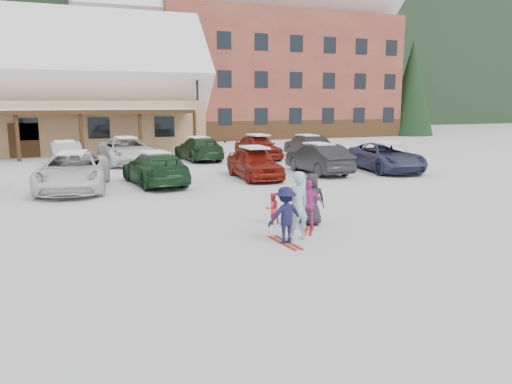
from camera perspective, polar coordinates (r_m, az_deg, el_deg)
name	(u,v)px	position (r m, az deg, el deg)	size (l,w,h in m)	color
ground	(259,236)	(13.41, 0.36, -5.01)	(160.00, 160.00, 0.00)	silver
forested_hillside	(82,13)	(98.36, -19.30, 18.79)	(300.00, 70.00, 38.00)	black
alpine_hotel	(252,52)	(53.76, -0.46, 15.73)	(31.48, 14.01, 21.48)	maroon
lamp_post	(198,105)	(36.92, -6.69, 9.89)	(0.50, 0.25, 5.84)	black
conifer_1	(412,75)	(56.17, 17.43, 12.62)	(4.84, 4.84, 11.22)	black
conifer_3	(163,87)	(57.07, -10.62, 11.71)	(3.96, 3.96, 9.18)	black
conifer_4	(369,79)	(69.85, 12.76, 12.52)	(5.06, 5.06, 11.73)	black
adult_skier	(297,206)	(12.80, 4.72, -1.63)	(0.66, 0.43, 1.81)	#96B9CC
toddler_red	(272,208)	(14.58, 1.87, -1.90)	(0.45, 0.35, 0.92)	#D22F43
child_navy	(285,215)	(12.54, 3.39, -2.68)	(0.94, 0.54, 1.46)	#141338
skis_child_navy	(285,243)	(12.72, 3.36, -5.81)	(0.20, 1.40, 0.03)	#A61F17
child_magenta	(309,205)	(13.91, 6.08, -1.52)	(0.83, 0.34, 1.41)	#B9398B
skis_child_magenta	(309,229)	(14.07, 6.03, -4.27)	(0.20, 1.40, 0.03)	#A61F17
bystander_dark	(312,199)	(14.48, 6.41, -0.82)	(0.75, 0.49, 1.53)	#242427
parked_car_2	(74,171)	(21.40, -20.13, 2.24)	(2.56, 5.56, 1.54)	silver
parked_car_3	(155,168)	(21.92, -11.44, 2.66)	(1.96, 4.83, 1.40)	#173B1F
parked_car_4	(254,163)	(23.20, -0.18, 3.35)	(1.73, 4.31, 1.47)	maroon
parked_car_5	(318,159)	(25.04, 7.14, 3.81)	(1.57, 4.51, 1.49)	#232225
parked_car_6	(386,157)	(26.58, 14.60, 3.89)	(2.40, 5.20, 1.45)	#303758
parked_car_9	(65,154)	(29.26, -20.96, 4.05)	(1.48, 4.24, 1.40)	#AAACB0
parked_car_10	(126,151)	(29.54, -14.60, 4.59)	(2.55, 5.52, 1.54)	white
parked_car_11	(199,149)	(30.76, -6.57, 4.94)	(1.97, 4.85, 1.41)	#1D381F
parked_car_12	(258,147)	(31.18, 0.25, 5.18)	(1.78, 4.43, 1.51)	maroon
parked_car_13	(307,146)	(32.19, 5.87, 5.21)	(1.51, 4.34, 1.43)	black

